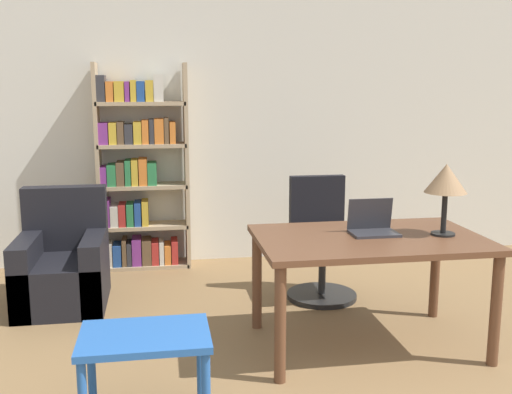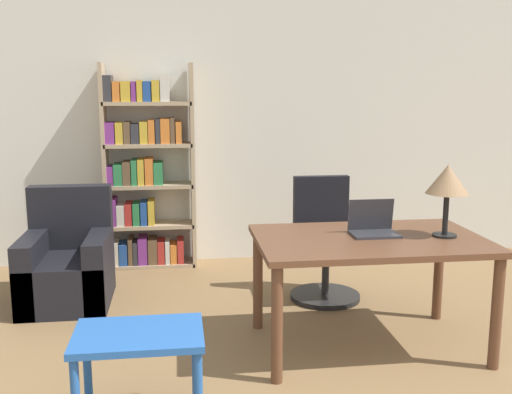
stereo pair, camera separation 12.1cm
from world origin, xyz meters
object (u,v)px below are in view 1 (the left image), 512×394
object	(u,v)px
side_table_blue	(145,350)
bookshelf	(138,175)
table_lamp	(446,180)
laptop	(373,226)
armchair	(63,269)
desk	(369,250)
office_chair	(320,244)

from	to	relation	value
side_table_blue	bookshelf	distance (m)	2.93
table_lamp	bookshelf	xyz separation A→B (m)	(-2.06, 2.12, -0.22)
laptop	table_lamp	size ratio (longest dim) A/B	0.65
laptop	armchair	world-z (taller)	laptop
desk	bookshelf	world-z (taller)	bookshelf
table_lamp	office_chair	bearing A→B (deg)	117.42
office_chair	bookshelf	distance (m)	1.91
laptop	armchair	distance (m)	2.49
laptop	bookshelf	size ratio (longest dim) A/B	0.16
office_chair	laptop	bearing A→B (deg)	-84.23
armchair	bookshelf	xyz separation A→B (m)	(0.58, 0.93, 0.61)
side_table_blue	bookshelf	world-z (taller)	bookshelf
armchair	bookshelf	world-z (taller)	bookshelf
laptop	desk	bearing A→B (deg)	-121.67
desk	office_chair	xyz separation A→B (m)	(-0.05, 1.01, -0.22)
laptop	bookshelf	bearing A→B (deg)	128.63
laptop	bookshelf	xyz separation A→B (m)	(-1.61, 2.01, 0.09)
side_table_blue	table_lamp	bearing A→B (deg)	21.56
laptop	armchair	bearing A→B (deg)	153.75
armchair	side_table_blue	bearing A→B (deg)	-70.68
laptop	bookshelf	world-z (taller)	bookshelf
desk	office_chair	world-z (taller)	office_chair
table_lamp	laptop	bearing A→B (deg)	165.86
desk	bookshelf	bearing A→B (deg)	126.82
table_lamp	armchair	distance (m)	3.01
side_table_blue	laptop	bearing A→B (deg)	30.53
side_table_blue	armchair	xyz separation A→B (m)	(-0.69, 1.96, -0.15)
table_lamp	armchair	bearing A→B (deg)	155.68
office_chair	bookshelf	bearing A→B (deg)	144.66
desk	laptop	size ratio (longest dim) A/B	4.82
side_table_blue	armchair	distance (m)	2.09
table_lamp	side_table_blue	distance (m)	2.21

